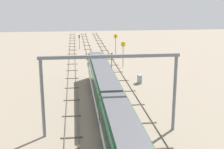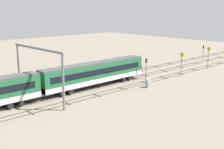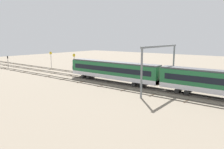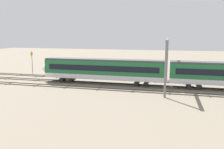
# 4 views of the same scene
# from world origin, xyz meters

# --- Properties ---
(ground_plane) EXTENTS (190.87, 190.87, 0.00)m
(ground_plane) POSITION_xyz_m (0.00, 0.00, 0.00)
(ground_plane) COLOR gray
(track_near_foreground) EXTENTS (174.87, 2.40, 0.16)m
(track_near_foreground) POSITION_xyz_m (0.00, -4.53, 0.07)
(track_near_foreground) COLOR #59544C
(track_near_foreground) RESTS_ON ground
(track_with_train) EXTENTS (174.87, 2.40, 0.16)m
(track_with_train) POSITION_xyz_m (0.00, 0.00, 0.07)
(track_with_train) COLOR #59544C
(track_with_train) RESTS_ON ground
(track_middle) EXTENTS (174.87, 2.40, 0.16)m
(track_middle) POSITION_xyz_m (-0.00, 4.53, 0.07)
(track_middle) COLOR #59544C
(track_middle) RESTS_ON ground
(overhead_gantry) EXTENTS (0.40, 15.11, 8.95)m
(overhead_gantry) POSITION_xyz_m (-8.60, 0.19, 6.48)
(overhead_gantry) COLOR slate
(overhead_gantry) RESTS_ON ground
(speed_sign_mid_trackside) EXTENTS (0.14, 1.04, 5.55)m
(speed_sign_mid_trackside) POSITION_xyz_m (23.52, -6.37, 3.69)
(speed_sign_mid_trackside) COLOR #4C4C51
(speed_sign_mid_trackside) RESTS_ON ground
(speed_sign_far_trackside) EXTENTS (0.14, 1.04, 5.73)m
(speed_sign_far_trackside) POSITION_xyz_m (35.39, -6.35, 3.79)
(speed_sign_far_trackside) COLOR #4C4C51
(speed_sign_far_trackside) RESTS_ON ground
(signal_light_trackside_approach) EXTENTS (0.31, 0.32, 4.68)m
(signal_light_trackside_approach) POSITION_xyz_m (15.37, -2.92, 3.05)
(signal_light_trackside_approach) COLOR #4C4C51
(signal_light_trackside_approach) RESTS_ON ground
(signal_light_trackside_departure) EXTENTS (0.31, 0.32, 4.11)m
(signal_light_trackside_departure) POSITION_xyz_m (48.35, 2.45, 2.71)
(signal_light_trackside_departure) COLOR #4C4C51
(signal_light_trackside_departure) RESTS_ON ground
(relay_cabinet) EXTENTS (1.09, 0.63, 1.53)m
(relay_cabinet) POSITION_xyz_m (10.95, -7.33, 0.77)
(relay_cabinet) COLOR gray
(relay_cabinet) RESTS_ON ground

